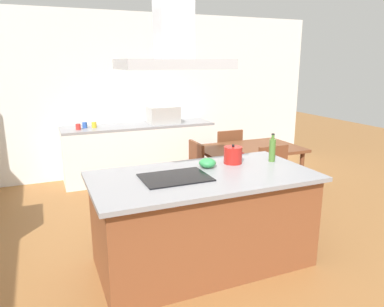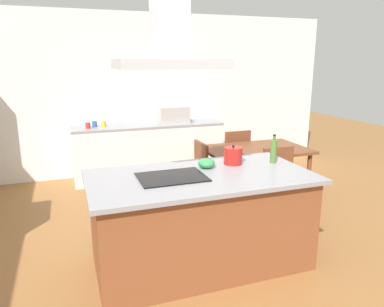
% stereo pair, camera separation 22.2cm
% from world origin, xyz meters
% --- Properties ---
extents(ground, '(16.00, 16.00, 0.00)m').
position_xyz_m(ground, '(0.00, 1.50, 0.00)').
color(ground, '#936033').
extents(wall_back, '(7.20, 0.10, 2.70)m').
position_xyz_m(wall_back, '(0.00, 3.25, 1.35)').
color(wall_back, white).
rests_on(wall_back, ground).
extents(kitchen_island, '(2.07, 1.07, 0.90)m').
position_xyz_m(kitchen_island, '(0.00, 0.00, 0.45)').
color(kitchen_island, brown).
rests_on(kitchen_island, ground).
extents(cooktop, '(0.60, 0.44, 0.01)m').
position_xyz_m(cooktop, '(-0.28, 0.00, 0.91)').
color(cooktop, black).
rests_on(cooktop, kitchen_island).
extents(tea_kettle, '(0.24, 0.19, 0.20)m').
position_xyz_m(tea_kettle, '(0.44, 0.23, 0.99)').
color(tea_kettle, '#B21E19').
rests_on(tea_kettle, kitchen_island).
extents(olive_oil_bottle, '(0.07, 0.07, 0.29)m').
position_xyz_m(olive_oil_bottle, '(0.85, 0.13, 1.03)').
color(olive_oil_bottle, '#47722D').
rests_on(olive_oil_bottle, kitchen_island).
extents(mixing_bowl, '(0.17, 0.17, 0.09)m').
position_xyz_m(mixing_bowl, '(0.13, 0.19, 0.95)').
color(mixing_bowl, '#33934C').
rests_on(mixing_bowl, kitchen_island).
extents(back_counter, '(2.47, 0.62, 0.90)m').
position_xyz_m(back_counter, '(0.15, 2.88, 0.45)').
color(back_counter, white).
rests_on(back_counter, ground).
extents(countertop_microwave, '(0.50, 0.38, 0.28)m').
position_xyz_m(countertop_microwave, '(0.58, 2.88, 1.04)').
color(countertop_microwave, '#B2AFAA').
rests_on(countertop_microwave, back_counter).
extents(coffee_mug_red, '(0.08, 0.08, 0.09)m').
position_xyz_m(coffee_mug_red, '(-0.81, 2.80, 0.95)').
color(coffee_mug_red, red).
rests_on(coffee_mug_red, back_counter).
extents(coffee_mug_blue, '(0.08, 0.08, 0.09)m').
position_xyz_m(coffee_mug_blue, '(-0.70, 2.92, 0.95)').
color(coffee_mug_blue, '#2D56B2').
rests_on(coffee_mug_blue, back_counter).
extents(coffee_mug_yellow, '(0.08, 0.08, 0.09)m').
position_xyz_m(coffee_mug_yellow, '(-0.57, 2.88, 0.95)').
color(coffee_mug_yellow, gold).
rests_on(coffee_mug_yellow, back_counter).
extents(dining_table, '(1.40, 0.90, 0.75)m').
position_xyz_m(dining_table, '(1.31, 1.31, 0.67)').
color(dining_table, brown).
rests_on(dining_table, ground).
extents(chair_facing_back_wall, '(0.42, 0.42, 0.89)m').
position_xyz_m(chair_facing_back_wall, '(1.31, 1.98, 0.51)').
color(chair_facing_back_wall, red).
rests_on(chair_facing_back_wall, ground).
extents(chair_at_left_end, '(0.42, 0.42, 0.89)m').
position_xyz_m(chair_at_left_end, '(0.40, 1.31, 0.51)').
color(chair_at_left_end, red).
rests_on(chair_at_left_end, ground).
extents(chair_facing_island, '(0.42, 0.42, 0.89)m').
position_xyz_m(chair_facing_island, '(1.31, 0.65, 0.51)').
color(chair_facing_island, red).
rests_on(chair_facing_island, ground).
extents(range_hood, '(0.90, 0.55, 0.78)m').
position_xyz_m(range_hood, '(-0.28, 0.00, 2.10)').
color(range_hood, '#ADADB2').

